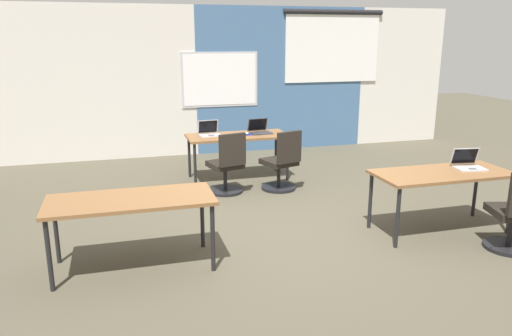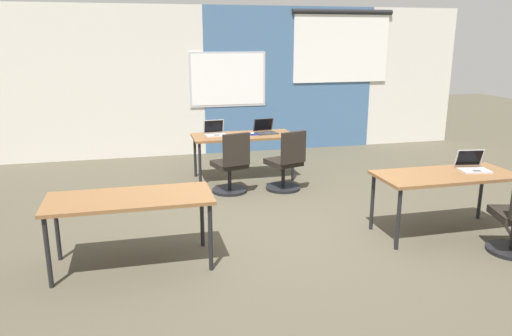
# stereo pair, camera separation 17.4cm
# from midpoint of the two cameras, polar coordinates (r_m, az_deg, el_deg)

# --- Properties ---
(ground_plane) EXTENTS (24.00, 24.00, 0.00)m
(ground_plane) POSITION_cam_midpoint_polar(r_m,az_deg,el_deg) (6.00, 3.94, -6.88)
(ground_plane) COLOR #4C4738
(back_wall_assembly) EXTENTS (10.00, 0.27, 2.80)m
(back_wall_assembly) POSITION_cam_midpoint_polar(r_m,az_deg,el_deg) (9.69, -3.23, 10.09)
(back_wall_assembly) COLOR silver
(back_wall_assembly) RESTS_ON ground
(desk_near_left) EXTENTS (1.60, 0.70, 0.72)m
(desk_near_left) POSITION_cam_midpoint_polar(r_m,az_deg,el_deg) (4.95, -13.41, -3.93)
(desk_near_left) COLOR brown
(desk_near_left) RESTS_ON ground
(desk_near_right) EXTENTS (1.60, 0.70, 0.72)m
(desk_near_right) POSITION_cam_midpoint_polar(r_m,az_deg,el_deg) (6.05, 21.86, -1.16)
(desk_near_right) COLOR brown
(desk_near_right) RESTS_ON ground
(desk_far_center) EXTENTS (1.60, 0.70, 0.72)m
(desk_far_center) POSITION_cam_midpoint_polar(r_m,az_deg,el_deg) (7.85, -0.86, 3.43)
(desk_far_center) COLOR brown
(desk_far_center) RESTS_ON ground
(laptop_far_left) EXTENTS (0.35, 0.31, 0.23)m
(laptop_far_left) POSITION_cam_midpoint_polar(r_m,az_deg,el_deg) (7.83, -4.12, 4.18)
(laptop_far_left) COLOR #B7B7BC
(laptop_far_left) RESTS_ON desk_far_center
(chair_far_left) EXTENTS (0.53, 0.59, 0.92)m
(chair_far_left) POSITION_cam_midpoint_polar(r_m,az_deg,el_deg) (7.17, -2.17, -0.03)
(chair_far_left) COLOR black
(chair_far_left) RESTS_ON ground
(laptop_near_right_end) EXTENTS (0.37, 0.35, 0.23)m
(laptop_near_right_end) POSITION_cam_midpoint_polar(r_m,az_deg,el_deg) (6.31, 24.52, 0.21)
(laptop_near_right_end) COLOR #B7B7BC
(laptop_near_right_end) RESTS_ON desk_near_right
(laptop_far_right) EXTENTS (0.36, 0.34, 0.23)m
(laptop_far_right) POSITION_cam_midpoint_polar(r_m,az_deg,el_deg) (7.97, 1.73, 4.40)
(laptop_far_right) COLOR #333338
(laptop_far_right) RESTS_ON desk_far_center
(mousepad_far_right) EXTENTS (0.22, 0.19, 0.00)m
(mousepad_far_right) POSITION_cam_midpoint_polar(r_m,az_deg,el_deg) (7.87, 0.22, 3.92)
(mousepad_far_right) COLOR navy
(mousepad_far_right) RESTS_ON desk_far_center
(mouse_far_right) EXTENTS (0.07, 0.11, 0.03)m
(mouse_far_right) POSITION_cam_midpoint_polar(r_m,az_deg,el_deg) (7.86, 0.22, 4.05)
(mouse_far_right) COLOR silver
(mouse_far_right) RESTS_ON mousepad_far_right
(chair_far_right) EXTENTS (0.55, 0.60, 0.92)m
(chair_far_right) POSITION_cam_midpoint_polar(r_m,az_deg,el_deg) (7.31, 4.19, 0.24)
(chair_far_right) COLOR black
(chair_far_right) RESTS_ON ground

